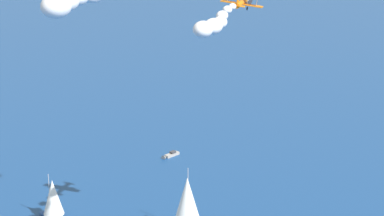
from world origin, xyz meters
The scene contains 5 objects.
sailboat_far_stbd centered at (-20.16, -24.75, 4.57)m, with size 7.24×6.79×10.01m.
motorboat_trailing centered at (-48.52, 5.88, 0.40)m, with size 3.87×5.03×1.49m.
sailboat_ahead centered at (-7.99, 0.93, 6.18)m, with size 10.89×7.34×13.55m.
biplane_wingman centered at (4.83, 7.41, 48.87)m, with size 6.99×6.96×3.63m.
smoke_trail_wingman centered at (20.21, -1.66, 48.71)m, with size 18.31×11.96×2.80m.
Camera 1 is at (126.56, -30.39, 72.45)m, focal length 71.74 mm.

